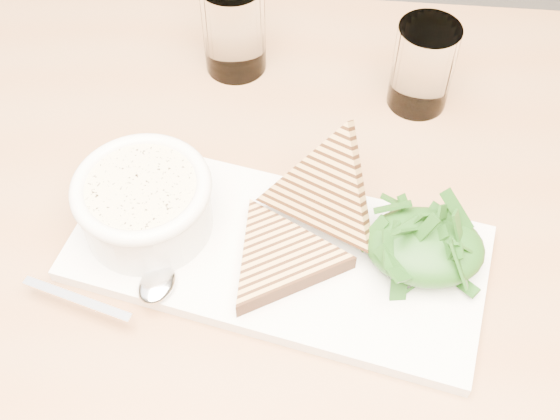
# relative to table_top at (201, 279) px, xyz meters

# --- Properties ---
(table_top) EXTENTS (1.33, 0.91, 0.04)m
(table_top) POSITION_rel_table_top_xyz_m (0.00, 0.00, 0.00)
(table_top) COLOR #926641
(table_top) RESTS_ON ground
(platter) EXTENTS (0.42, 0.24, 0.01)m
(platter) POSITION_rel_table_top_xyz_m (0.07, 0.02, 0.03)
(platter) COLOR white
(platter) RESTS_ON table_top
(soup_bowl) EXTENTS (0.12, 0.12, 0.05)m
(soup_bowl) POSITION_rel_table_top_xyz_m (-0.05, 0.04, 0.06)
(soup_bowl) COLOR white
(soup_bowl) RESTS_ON platter
(soup) EXTENTS (0.10, 0.10, 0.01)m
(soup) POSITION_rel_table_top_xyz_m (-0.05, 0.04, 0.09)
(soup) COLOR beige
(soup) RESTS_ON soup_bowl
(bowl_rim) EXTENTS (0.13, 0.13, 0.01)m
(bowl_rim) POSITION_rel_table_top_xyz_m (-0.05, 0.04, 0.09)
(bowl_rim) COLOR white
(bowl_rim) RESTS_ON soup_bowl
(sandwich_flat) EXTENTS (0.19, 0.19, 0.02)m
(sandwich_flat) POSITION_rel_table_top_xyz_m (0.08, 0.01, 0.04)
(sandwich_flat) COLOR tan
(sandwich_flat) RESTS_ON platter
(sandwich_lean) EXTENTS (0.19, 0.19, 0.16)m
(sandwich_lean) POSITION_rel_table_top_xyz_m (0.11, 0.06, 0.08)
(sandwich_lean) COLOR tan
(sandwich_lean) RESTS_ON sandwich_flat
(salad_base) EXTENTS (0.11, 0.09, 0.04)m
(salad_base) POSITION_rel_table_top_xyz_m (0.21, 0.03, 0.06)
(salad_base) COLOR #173A13
(salad_base) RESTS_ON platter
(arugula_pile) EXTENTS (0.11, 0.10, 0.05)m
(arugula_pile) POSITION_rel_table_top_xyz_m (0.21, 0.03, 0.06)
(arugula_pile) COLOR #1E4F12
(arugula_pile) RESTS_ON platter
(spoon_bowl) EXTENTS (0.04, 0.05, 0.01)m
(spoon_bowl) POSITION_rel_table_top_xyz_m (-0.03, -0.03, 0.04)
(spoon_bowl) COLOR silver
(spoon_bowl) RESTS_ON platter
(spoon_handle) EXTENTS (0.11, 0.03, 0.00)m
(spoon_handle) POSITION_rel_table_top_xyz_m (-0.10, -0.06, 0.04)
(spoon_handle) COLOR silver
(spoon_handle) RESTS_ON platter
(glass_near) EXTENTS (0.07, 0.07, 0.11)m
(glass_near) POSITION_rel_table_top_xyz_m (-0.01, 0.29, 0.08)
(glass_near) COLOR white
(glass_near) RESTS_ON table_top
(glass_far) EXTENTS (0.07, 0.07, 0.10)m
(glass_far) POSITION_rel_table_top_xyz_m (0.20, 0.26, 0.07)
(glass_far) COLOR white
(glass_far) RESTS_ON table_top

